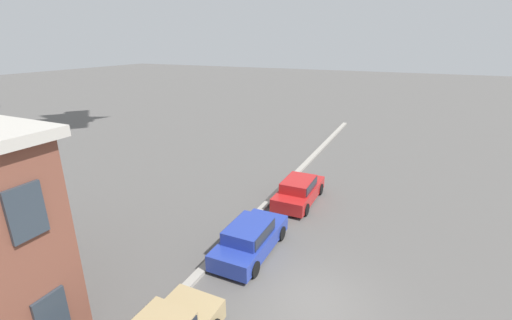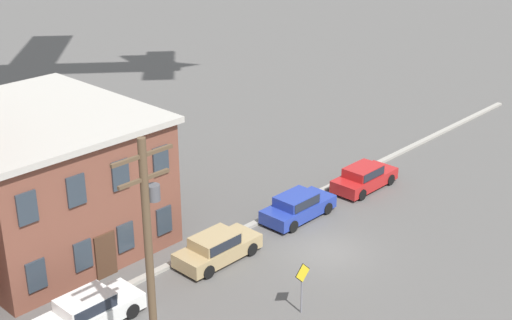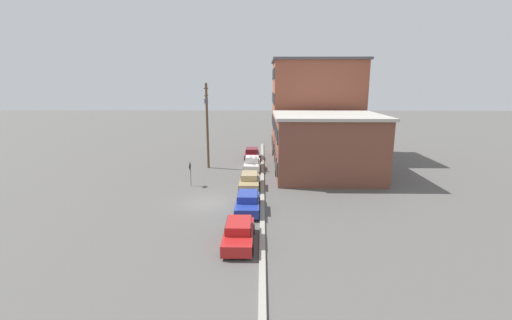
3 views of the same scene
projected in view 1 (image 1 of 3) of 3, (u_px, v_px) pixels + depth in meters
name	position (u px, v px, depth m)	size (l,w,h in m)	color
ground_plane	(314.00, 301.00, 12.11)	(200.00, 200.00, 0.00)	#565451
kerb_strip	(206.00, 266.00, 13.89)	(56.00, 0.36, 0.16)	#9E998E
car_blue	(250.00, 237.00, 14.68)	(4.40, 1.92, 1.43)	#233899
car_red	(299.00, 190.00, 19.37)	(4.40, 1.92, 1.43)	#B21E1E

